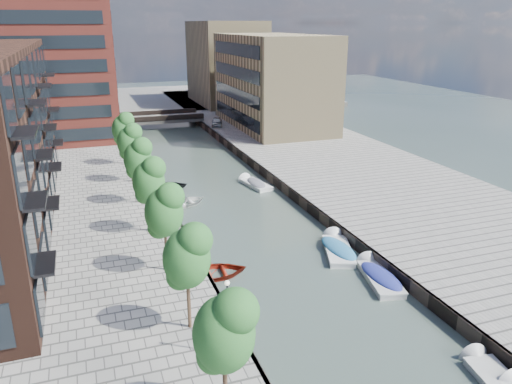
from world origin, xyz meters
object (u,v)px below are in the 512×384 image
bridge (162,118)px  tree_3 (148,179)px  tree_4 (138,157)px  tree_6 (123,128)px  motorboat_0 (378,276)px  motorboat_3 (337,248)px  tree_0 (224,329)px  sloop_3 (184,205)px  motorboat_4 (254,184)px  tree_1 (187,255)px  tree_5 (129,140)px  sloop_4 (164,189)px  car (217,122)px  sloop_2 (213,276)px  tree_2 (164,209)px  motorboat_2 (495,381)px

bridge → tree_3: bearing=-100.3°
tree_4 → tree_6: same height
motorboat_0 → motorboat_3: bearing=96.6°
tree_0 → sloop_3: size_ratio=1.30×
tree_4 → motorboat_4: (12.47, 4.19, -5.11)m
tree_6 → motorboat_4: (12.47, -9.81, -5.11)m
tree_1 → tree_5: 28.00m
tree_3 → tree_4: (0.00, 7.00, 0.00)m
sloop_4 → motorboat_3: size_ratio=0.84×
tree_1 → motorboat_3: bearing=30.2°
car → tree_5: bearing=-105.6°
sloop_3 → car: (11.92, 31.69, 1.69)m
sloop_4 → sloop_2: bearing=-171.6°
sloop_3 → tree_5: bearing=14.2°
tree_4 → car: size_ratio=1.48×
bridge → tree_2: bearing=-98.9°
tree_2 → sloop_4: 21.27m
tree_6 → motorboat_2: (13.32, -43.13, -5.21)m
bridge → sloop_4: bearing=-99.0°
bridge → tree_0: size_ratio=2.18×
tree_1 → motorboat_4: size_ratio=1.19×
sloop_3 → motorboat_2: bearing=178.6°
tree_2 → motorboat_2: (13.32, -15.13, -5.21)m
tree_3 → motorboat_3: tree_3 is taller
motorboat_0 → motorboat_4: motorboat_0 is taller
tree_2 → sloop_4: tree_2 is taller
tree_2 → tree_5: same height
tree_2 → tree_5: (0.00, 21.00, 0.00)m
motorboat_3 → sloop_2: bearing=-176.1°
bridge → motorboat_3: size_ratio=2.26×
sloop_4 → car: 29.05m
tree_5 → sloop_2: (3.10, -21.07, -5.31)m
tree_3 → tree_6: same height
tree_2 → tree_3: (0.00, 7.00, 0.00)m
tree_2 → tree_3: size_ratio=1.00×
sloop_2 → motorboat_2: size_ratio=0.97×
tree_1 → motorboat_3: (13.11, 7.62, -5.09)m
tree_2 → car: tree_2 is taller
bridge → motorboat_2: bearing=-86.0°
car → tree_6: bearing=-114.4°
tree_2 → motorboat_0: bearing=-17.1°
tree_1 → tree_4: 21.00m
sloop_4 → tree_2: bearing=179.7°
tree_4 → motorboat_0: bearing=-53.1°
tree_3 → motorboat_3: size_ratio=1.04×
sloop_3 → motorboat_3: 16.71m
tree_1 → motorboat_3: tree_1 is taller
tree_5 → motorboat_2: tree_5 is taller
tree_2 → tree_6: (0.00, 28.00, 0.00)m
tree_0 → motorboat_3: bearing=48.1°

